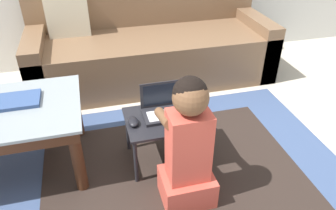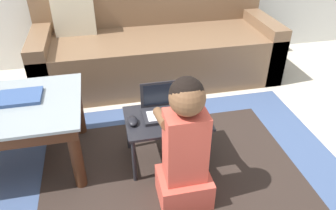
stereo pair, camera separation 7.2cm
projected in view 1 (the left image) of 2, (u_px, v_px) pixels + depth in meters
The scene contains 8 objects.
ground_plane at pixel (175, 164), 2.19m from camera, with size 16.00×16.00×0.00m, color beige.
area_rug at pixel (174, 176), 2.09m from camera, with size 2.27×1.72×0.01m.
couch at pixel (150, 48), 3.11m from camera, with size 2.20×0.85×0.80m.
laptop_desk at pixel (167, 123), 2.08m from camera, with size 0.52×0.37×0.34m.
laptop at pixel (164, 109), 2.07m from camera, with size 0.27×0.19×0.20m.
computer_mouse at pixel (133, 122), 1.98m from camera, with size 0.06×0.10×0.04m.
person_seated at pixel (188, 147), 1.74m from camera, with size 0.29×0.37×0.80m.
book_on_table at pixel (18, 100), 1.96m from camera, with size 0.25×0.19×0.02m.
Camera 1 is at (-0.46, -1.56, 1.53)m, focal length 35.00 mm.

